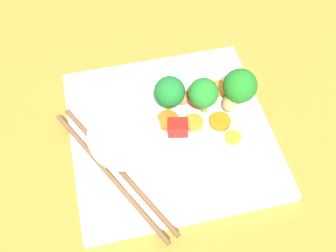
% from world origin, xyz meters
% --- Properties ---
extents(ground_plane, '(1.10, 1.10, 0.02)m').
position_xyz_m(ground_plane, '(0.00, 0.00, -0.01)').
color(ground_plane, olive).
extents(square_plate, '(0.28, 0.28, 0.01)m').
position_xyz_m(square_plate, '(0.00, 0.00, 0.01)').
color(square_plate, white).
rests_on(square_plate, ground_plane).
extents(rice_mound, '(0.13, 0.13, 0.08)m').
position_xyz_m(rice_mound, '(0.02, -0.07, 0.05)').
color(rice_mound, white).
rests_on(rice_mound, square_plate).
extents(broccoli_floret_0, '(0.04, 0.04, 0.06)m').
position_xyz_m(broccoli_floret_0, '(-0.02, 0.05, 0.05)').
color(broccoli_floret_0, '#6FA544').
rests_on(broccoli_floret_0, square_plate).
extents(broccoli_floret_1, '(0.04, 0.04, 0.05)m').
position_xyz_m(broccoli_floret_1, '(-0.04, 0.01, 0.04)').
color(broccoli_floret_1, '#77BE54').
rests_on(broccoli_floret_1, square_plate).
extents(broccoli_floret_2, '(0.05, 0.05, 0.06)m').
position_xyz_m(broccoli_floret_2, '(-0.02, 0.11, 0.05)').
color(broccoli_floret_2, '#78B459').
rests_on(broccoli_floret_2, square_plate).
extents(carrot_slice_0, '(0.04, 0.04, 0.00)m').
position_xyz_m(carrot_slice_0, '(-0.05, 0.09, 0.02)').
color(carrot_slice_0, orange).
rests_on(carrot_slice_0, square_plate).
extents(carrot_slice_1, '(0.03, 0.03, 0.01)m').
position_xyz_m(carrot_slice_1, '(-0.00, 0.03, 0.02)').
color(carrot_slice_1, orange).
rests_on(carrot_slice_1, square_plate).
extents(carrot_slice_2, '(0.04, 0.04, 0.01)m').
position_xyz_m(carrot_slice_2, '(-0.01, 0.00, 0.02)').
color(carrot_slice_2, orange).
rests_on(carrot_slice_2, square_plate).
extents(carrot_slice_3, '(0.04, 0.04, 0.01)m').
position_xyz_m(carrot_slice_3, '(0.01, 0.07, 0.02)').
color(carrot_slice_3, orange).
rests_on(carrot_slice_3, square_plate).
extents(carrot_slice_4, '(0.03, 0.03, 0.01)m').
position_xyz_m(carrot_slice_4, '(0.04, 0.08, 0.02)').
color(carrot_slice_4, orange).
rests_on(carrot_slice_4, square_plate).
extents(carrot_slice_5, '(0.02, 0.02, 0.00)m').
position_xyz_m(carrot_slice_5, '(-0.06, 0.06, 0.02)').
color(carrot_slice_5, orange).
rests_on(carrot_slice_5, square_plate).
extents(pepper_chunk_0, '(0.03, 0.03, 0.02)m').
position_xyz_m(pepper_chunk_0, '(0.01, 0.01, 0.02)').
color(pepper_chunk_0, red).
rests_on(pepper_chunk_0, square_plate).
extents(pepper_chunk_1, '(0.04, 0.04, 0.02)m').
position_xyz_m(pepper_chunk_1, '(-0.04, 0.05, 0.02)').
color(pepper_chunk_1, red).
rests_on(pepper_chunk_1, square_plate).
extents(chicken_piece_0, '(0.03, 0.03, 0.02)m').
position_xyz_m(chicken_piece_0, '(-0.02, 0.09, 0.02)').
color(chicken_piece_0, tan).
rests_on(chicken_piece_0, square_plate).
extents(chicken_piece_1, '(0.03, 0.03, 0.02)m').
position_xyz_m(chicken_piece_1, '(-0.04, 0.03, 0.02)').
color(chicken_piece_1, tan).
rests_on(chicken_piece_1, square_plate).
extents(chicken_piece_2, '(0.03, 0.03, 0.02)m').
position_xyz_m(chicken_piece_2, '(-0.06, 0.02, 0.02)').
color(chicken_piece_2, tan).
rests_on(chicken_piece_2, square_plate).
extents(chopstick_pair, '(0.23, 0.12, 0.01)m').
position_xyz_m(chopstick_pair, '(0.05, -0.09, 0.02)').
color(chopstick_pair, brown).
rests_on(chopstick_pair, square_plate).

